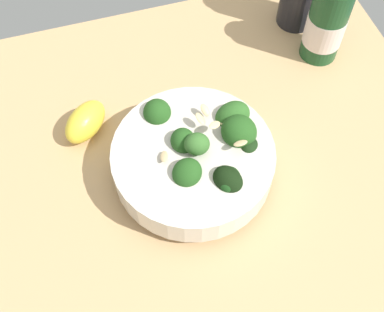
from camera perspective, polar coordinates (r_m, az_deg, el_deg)
ground_plane at (r=69.77cm, az=3.44°, el=-1.90°), size 67.07×67.07×3.59cm
bowl_of_broccoli at (r=64.38cm, az=0.35°, el=0.09°), size 21.31×21.31×9.33cm
lemon_wedge at (r=70.96cm, az=-12.33°, el=3.93°), size 8.26×8.36×4.64cm
bottle_short at (r=78.80cm, az=15.46°, el=14.87°), size 6.02×6.02×15.42cm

